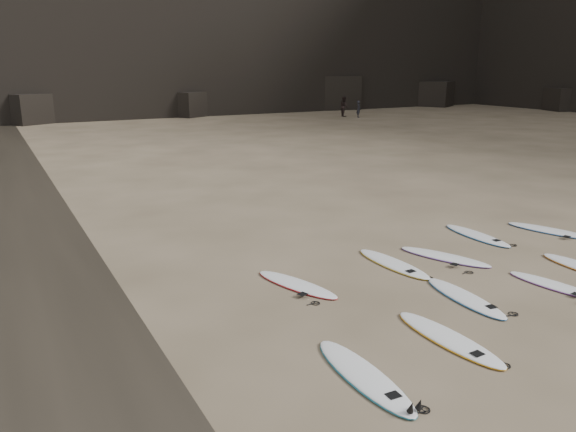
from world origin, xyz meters
name	(u,v)px	position (x,y,z in m)	size (l,w,h in m)	color
ground	(499,301)	(0.00, 0.00, 0.00)	(240.00, 240.00, 0.00)	#897559
surfboard_0	(364,375)	(-4.36, -1.12, 0.05)	(0.63, 2.62, 0.09)	white
surfboard_1	(448,338)	(-2.23, -0.82, 0.05)	(0.62, 2.57, 0.09)	white
surfboard_2	(465,297)	(-0.58, 0.41, 0.04)	(0.58, 2.42, 0.09)	white
surfboard_3	(555,285)	(1.74, -0.06, 0.04)	(0.53, 2.22, 0.08)	white
surfboard_5	(297,284)	(-3.42, 2.79, 0.04)	(0.57, 2.39, 0.09)	white
surfboard_6	(393,263)	(-0.60, 2.84, 0.05)	(0.61, 2.56, 0.09)	white
surfboard_7	(444,256)	(0.91, 2.61, 0.04)	(0.60, 2.49, 0.09)	white
surfboard_8	(477,235)	(3.10, 3.58, 0.05)	(0.60, 2.51, 0.09)	white
surfboard_9	(551,231)	(5.43, 2.85, 0.05)	(0.63, 2.62, 0.09)	white
person_a	(359,109)	(21.82, 36.08, 0.78)	(0.57, 0.37, 1.56)	black
person_b	(344,107)	(21.23, 37.61, 0.94)	(0.91, 0.71, 1.88)	black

